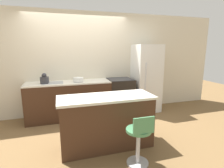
% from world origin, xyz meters
% --- Properties ---
extents(ground_plane, '(14.00, 14.00, 0.00)m').
position_xyz_m(ground_plane, '(0.00, 0.00, 0.00)').
color(ground_plane, brown).
extents(wall_back, '(8.00, 0.06, 2.60)m').
position_xyz_m(wall_back, '(0.00, 0.65, 1.30)').
color(wall_back, beige).
rests_on(wall_back, ground_plane).
extents(back_counter, '(1.97, 0.60, 0.91)m').
position_xyz_m(back_counter, '(-0.30, 0.32, 0.45)').
color(back_counter, '#422819').
rests_on(back_counter, ground_plane).
extents(kitchen_island, '(1.61, 0.62, 0.90)m').
position_xyz_m(kitchen_island, '(0.24, -1.17, 0.45)').
color(kitchen_island, '#422819').
rests_on(kitchen_island, ground_plane).
extents(oven_range, '(0.63, 0.61, 0.91)m').
position_xyz_m(oven_range, '(1.02, 0.32, 0.45)').
color(oven_range, black).
rests_on(oven_range, ground_plane).
extents(refrigerator, '(0.67, 0.66, 1.79)m').
position_xyz_m(refrigerator, '(1.75, 0.30, 0.90)').
color(refrigerator, silver).
rests_on(refrigerator, ground_plane).
extents(stool_chair, '(0.36, 0.36, 0.79)m').
position_xyz_m(stool_chair, '(0.55, -1.81, 0.40)').
color(stool_chair, '#B7B7BC').
rests_on(stool_chair, ground_plane).
extents(kettle, '(0.20, 0.20, 0.24)m').
position_xyz_m(kettle, '(-0.83, 0.27, 1.01)').
color(kettle, '#333338').
rests_on(kettle, back_counter).
extents(mixing_bowl, '(0.24, 0.24, 0.10)m').
position_xyz_m(mixing_bowl, '(-0.07, 0.27, 0.96)').
color(mixing_bowl, white).
rests_on(mixing_bowl, back_counter).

